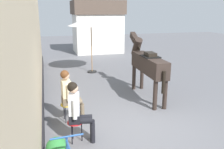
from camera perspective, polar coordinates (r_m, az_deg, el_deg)
name	(u,v)px	position (r m, az deg, el deg)	size (l,w,h in m)	color
ground_plane	(109,89)	(8.81, -0.74, -3.44)	(40.00, 40.00, 0.00)	slate
pub_facade_wall	(33,60)	(6.69, -18.76, 3.34)	(0.34, 14.00, 3.40)	#CCB793
distant_cottage	(97,26)	(16.62, -3.60, 11.68)	(3.40, 2.60, 3.50)	silver
seated_visitor_near	(77,109)	(5.15, -8.45, -8.34)	(0.61, 0.48, 1.39)	red
seated_visitor_far	(69,93)	(6.15, -10.46, -4.46)	(0.61, 0.49, 1.39)	gold
saddled_horse_center	(147,63)	(7.77, 8.57, 2.70)	(0.54, 3.00, 2.06)	#2D231E
cafe_parasol	(91,22)	(10.82, -5.16, 12.74)	(2.10, 2.10, 2.58)	black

